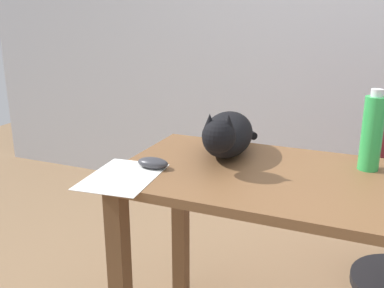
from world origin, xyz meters
The scene contains 5 objects.
desk centered at (0.00, 0.00, 0.65)m, with size 1.68×0.61×0.76m.
cat centered at (-0.53, 0.12, 0.84)m, with size 0.24×0.61×0.20m.
computer_mouse centered at (-0.72, -0.11, 0.78)m, with size 0.11×0.06×0.04m, color #333338.
paper_sheet centered at (-0.77, -0.22, 0.76)m, with size 0.21×0.30×0.00m, color white.
water_bottle centered at (-0.05, 0.16, 0.88)m, with size 0.07×0.07×0.27m.
Camera 1 is at (-0.06, -1.32, 1.26)m, focal length 40.60 mm.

